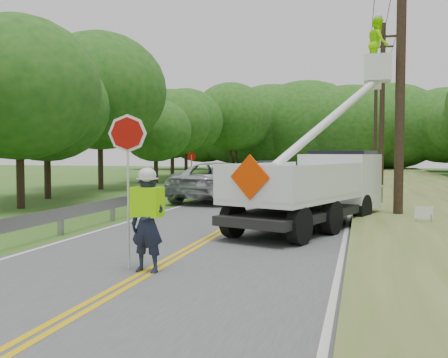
# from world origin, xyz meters

# --- Properties ---
(ground) EXTENTS (140.00, 140.00, 0.00)m
(ground) POSITION_xyz_m (0.00, 0.00, 0.00)
(ground) COLOR #405D1D
(ground) RESTS_ON ground
(road) EXTENTS (7.20, 96.00, 0.03)m
(road) POSITION_xyz_m (0.00, 14.00, 0.01)
(road) COLOR #4B4B4D
(road) RESTS_ON ground
(guardrail) EXTENTS (0.18, 48.00, 0.77)m
(guardrail) POSITION_xyz_m (-4.02, 14.91, 0.55)
(guardrail) COLOR gray
(guardrail) RESTS_ON ground
(utility_poles) EXTENTS (1.60, 43.30, 10.00)m
(utility_poles) POSITION_xyz_m (5.00, 17.02, 5.27)
(utility_poles) COLOR black
(utility_poles) RESTS_ON ground
(tall_grass_verge) EXTENTS (7.00, 96.00, 0.30)m
(tall_grass_verge) POSITION_xyz_m (7.10, 14.00, 0.15)
(tall_grass_verge) COLOR #476424
(tall_grass_verge) RESTS_ON ground
(treeline_left) EXTENTS (10.06, 53.79, 9.78)m
(treeline_left) POSITION_xyz_m (-10.75, 30.39, 5.39)
(treeline_left) COLOR #332319
(treeline_left) RESTS_ON ground
(treeline_horizon) EXTENTS (56.10, 14.71, 11.55)m
(treeline_horizon) POSITION_xyz_m (1.95, 56.16, 5.50)
(treeline_horizon) COLOR #1A4C15
(treeline_horizon) RESTS_ON ground
(flagger) EXTENTS (1.15, 0.51, 2.98)m
(flagger) POSITION_xyz_m (-0.03, 0.59, 1.08)
(flagger) COLOR #191E33
(flagger) RESTS_ON road
(bucket_truck) EXTENTS (4.51, 6.99, 6.55)m
(bucket_truck) POSITION_xyz_m (2.79, 7.78, 1.51)
(bucket_truck) COLOR black
(bucket_truck) RESTS_ON road
(suv_silver) EXTENTS (3.82, 6.79, 1.79)m
(suv_silver) POSITION_xyz_m (-2.43, 14.66, 0.92)
(suv_silver) COLOR #B8BDC1
(suv_silver) RESTS_ON road
(suv_darkgrey) EXTENTS (4.27, 6.44, 1.73)m
(suv_darkgrey) POSITION_xyz_m (-1.93, 25.58, 0.89)
(suv_darkgrey) COLOR #393C41
(suv_darkgrey) RESTS_ON road
(stop_sign_permanent) EXTENTS (0.49, 0.06, 2.29)m
(stop_sign_permanent) POSITION_xyz_m (-5.07, 17.96, 1.49)
(stop_sign_permanent) COLOR gray
(stop_sign_permanent) RESTS_ON ground
(yard_sign) EXTENTS (0.51, 0.13, 0.74)m
(yard_sign) POSITION_xyz_m (5.57, 7.13, 0.53)
(yard_sign) COLOR white
(yard_sign) RESTS_ON ground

